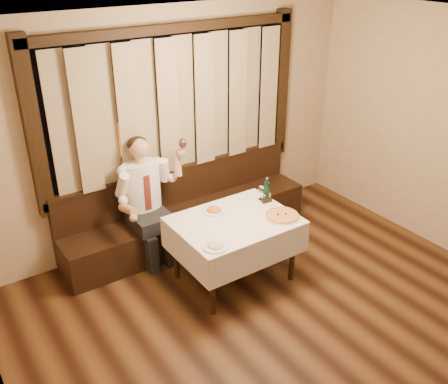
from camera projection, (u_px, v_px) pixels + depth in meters
room at (283, 181)px, 4.40m from camera, size 5.01×6.01×2.81m
banquette at (187, 217)px, 6.23m from camera, size 3.20×0.61×0.94m
dining_table at (234, 228)px, 5.32m from camera, size 1.27×0.97×0.76m
pizza at (282, 215)px, 5.32m from camera, size 0.38×0.38×0.04m
pasta_red at (214, 209)px, 5.42m from camera, size 0.26×0.26×0.09m
pasta_cream at (215, 244)px, 4.79m from camera, size 0.26×0.26×0.09m
green_bottle at (267, 192)px, 5.58m from camera, size 0.07×0.07×0.30m
table_wine_glass at (261, 189)px, 5.63m from camera, size 0.07×0.07×0.17m
cruet_caddy at (267, 198)px, 5.61m from camera, size 0.12×0.07×0.13m
seated_man at (146, 192)px, 5.64m from camera, size 0.83×0.62×1.48m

